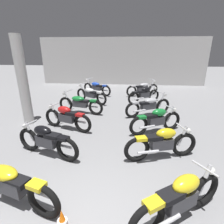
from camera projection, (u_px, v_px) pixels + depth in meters
back_wall at (122, 62)px, 13.83m from camera, size 12.94×0.24×3.60m
support_pillar at (23, 82)px, 6.30m from camera, size 0.36×0.36×3.20m
motorcycle_left_row_0 at (9, 183)px, 3.13m from camera, size 2.11×0.87×0.97m
motorcycle_left_row_1 at (46, 140)px, 4.60m from camera, size 1.91×0.75×0.88m
motorcycle_left_row_2 at (67, 117)px, 6.16m from camera, size 1.89×0.78×0.88m
motorcycle_left_row_3 at (80, 103)px, 7.77m from camera, size 2.13×0.81×0.97m
motorcycle_left_row_4 at (91, 94)px, 9.36m from camera, size 1.88×1.28×0.97m
motorcycle_left_row_5 at (97, 87)px, 11.03m from camera, size 1.93×1.21×0.97m
motorcycle_right_row_0 at (180, 198)px, 2.80m from camera, size 1.71×1.18×0.88m
motorcycle_right_row_1 at (162, 143)px, 4.47m from camera, size 1.92×0.73×0.88m
motorcycle_right_row_2 at (156, 120)px, 5.92m from camera, size 1.83×0.95×0.88m
motorcycle_right_row_3 at (149, 105)px, 7.49m from camera, size 1.99×1.12×0.97m
motorcycle_right_row_4 at (144, 94)px, 9.27m from camera, size 1.74×1.12×0.88m
motorcycle_right_row_5 at (143, 88)px, 10.78m from camera, size 2.00×1.10×0.97m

